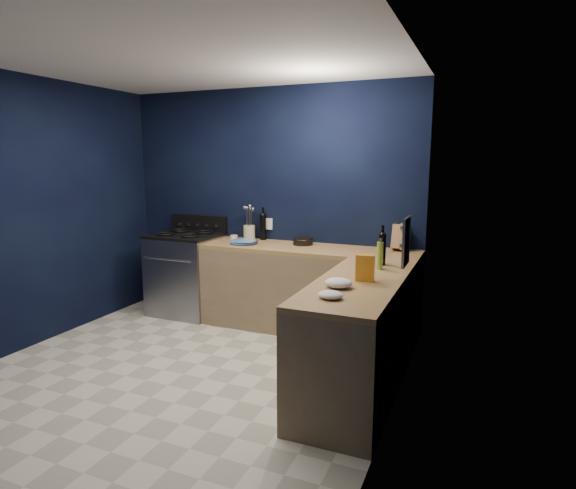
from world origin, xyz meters
The scene contains 28 objects.
floor centered at (0.00, 0.00, -0.01)m, with size 3.50×3.50×0.02m, color beige.
ceiling centered at (0.00, 0.00, 2.61)m, with size 3.50×3.50×0.02m, color silver.
wall_back centered at (0.00, 1.76, 1.30)m, with size 3.50×0.02×2.60m, color black.
wall_right centered at (1.76, 0.00, 1.30)m, with size 0.02×3.50×2.60m, color black.
wall_left centered at (-1.76, 0.00, 1.30)m, with size 0.02×3.50×2.60m, color black.
cab_back centered at (0.60, 1.44, 0.43)m, with size 2.30×0.63×0.86m, color #846E51.
top_back centered at (0.60, 1.44, 0.88)m, with size 2.30×0.63×0.04m, color brown.
cab_right centered at (1.44, 0.29, 0.43)m, with size 0.63×1.67×0.86m, color #846E51.
top_right centered at (1.44, 0.29, 0.88)m, with size 0.63×1.67×0.04m, color brown.
gas_range centered at (-0.93, 1.42, 0.46)m, with size 0.76×0.66×0.92m, color gray.
oven_door centered at (-0.93, 1.10, 0.45)m, with size 0.59×0.02×0.42m, color black.
cooktop centered at (-0.93, 1.42, 0.94)m, with size 0.76×0.66×0.03m, color black.
backguard centered at (-0.93, 1.72, 1.04)m, with size 0.76×0.06×0.20m, color black.
spice_panel centered at (1.74, 0.55, 1.18)m, with size 0.02×0.28×0.38m, color gray.
wall_outlet centered at (0.00, 1.74, 1.08)m, with size 0.09×0.02×0.13m, color white.
plate_stack centered at (-0.13, 1.36, 0.92)m, with size 0.29×0.29×0.04m, color teal.
ramekin centered at (-0.42, 1.67, 0.92)m, with size 0.09×0.09×0.03m, color white.
utensil_crock centered at (-0.20, 1.63, 0.98)m, with size 0.13×0.13×0.16m, color beige.
wine_bottle_back centered at (-0.05, 1.69, 1.05)m, with size 0.07×0.07×0.29m, color black.
lemon_basket centered at (0.49, 1.56, 0.94)m, with size 0.21×0.21×0.08m, color black.
knife_block centered at (1.50, 1.68, 1.02)m, with size 0.13×0.22×0.24m, color brown.
wine_bottle_right centered at (1.48, 0.90, 1.03)m, with size 0.07×0.07×0.27m, color black.
oil_bottle centered at (1.50, 0.73, 1.02)m, with size 0.05×0.05×0.23m, color #87AA35.
spice_jar_near centered at (1.40, 0.49, 0.95)m, with size 0.04×0.04×0.10m, color olive.
spice_jar_far centered at (1.45, 0.39, 0.94)m, with size 0.04×0.04×0.08m, color olive.
crouton_bag centered at (1.48, 0.30, 1.00)m, with size 0.14×0.06×0.20m, color #BE3627.
towel_front centered at (1.35, 0.04, 0.94)m, with size 0.20×0.17×0.07m, color white.
towel_end centered at (1.37, -0.24, 0.93)m, with size 0.17×0.15×0.05m, color white.
Camera 1 is at (2.28, -3.14, 1.81)m, focal length 29.49 mm.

